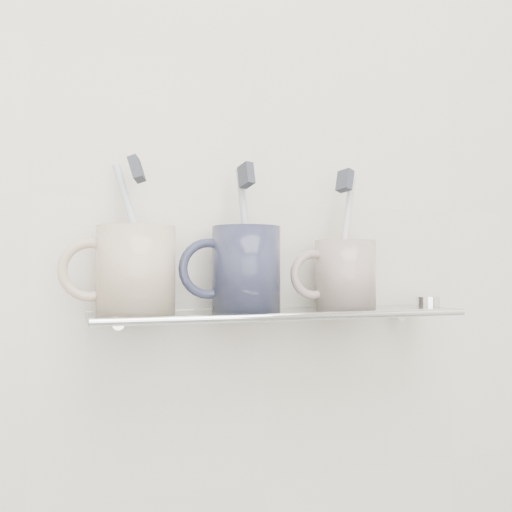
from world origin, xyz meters
name	(u,v)px	position (x,y,z in m)	size (l,w,h in m)	color
wall_back	(265,204)	(0.00, 1.10, 1.25)	(2.50, 2.50, 0.00)	beige
shelf_glass	(281,313)	(0.00, 1.04, 1.10)	(0.50, 0.12, 0.01)	silver
shelf_rail	(297,317)	(0.00, 0.98, 1.10)	(0.01, 0.01, 0.50)	silver
bracket_left	(117,323)	(-0.21, 1.09, 1.09)	(0.02, 0.02, 0.03)	silver
bracket_right	(397,315)	(0.21, 1.09, 1.09)	(0.02, 0.02, 0.03)	silver
mug_left	(136,270)	(-0.19, 1.04, 1.15)	(0.10, 0.10, 0.11)	beige
mug_left_handle	(90,270)	(-0.25, 1.04, 1.15)	(0.08, 0.08, 0.01)	beige
toothbrush_left	(136,233)	(-0.19, 1.04, 1.20)	(0.01, 0.01, 0.19)	silver
bristles_left	(137,169)	(-0.19, 1.04, 1.28)	(0.01, 0.02, 0.03)	#31343F
mug_center	(246,269)	(-0.05, 1.04, 1.16)	(0.09, 0.09, 0.11)	#22253E
mug_center_handle	(209,269)	(-0.10, 1.04, 1.16)	(0.08, 0.08, 0.01)	#22253E
toothbrush_center	(246,235)	(-0.05, 1.04, 1.20)	(0.01, 0.01, 0.19)	#90A1AA
bristles_center	(246,175)	(-0.05, 1.04, 1.28)	(0.01, 0.02, 0.03)	#31343F
mug_right	(345,274)	(0.10, 1.04, 1.15)	(0.09, 0.09, 0.10)	silver
mug_right_handle	(314,275)	(0.05, 1.04, 1.15)	(0.07, 0.07, 0.01)	silver
toothbrush_right	(345,237)	(0.10, 1.04, 1.20)	(0.01, 0.01, 0.19)	beige
bristles_right	(345,181)	(0.10, 1.04, 1.28)	(0.01, 0.02, 0.03)	#31343F
chrome_cap	(428,301)	(0.24, 1.04, 1.11)	(0.04, 0.04, 0.01)	silver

